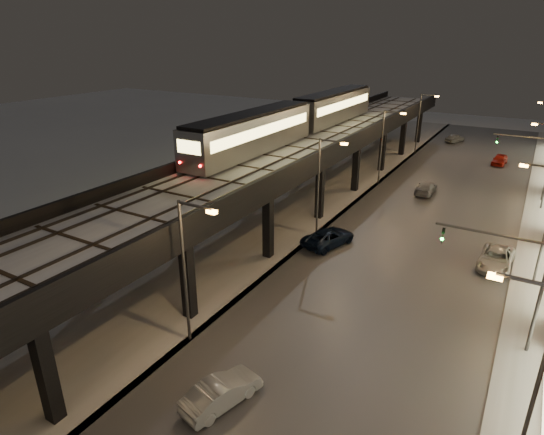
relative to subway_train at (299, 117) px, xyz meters
The scene contains 22 objects.
road_surface 19.55m from the subway_train, 24.77° to the right, with size 17.00×120.00×0.06m, color #46474D.
sidewalk_right 28.31m from the subway_train, 15.85° to the right, with size 4.00×120.00×0.14m, color #9FA1A8.
under_viaduct_pavement 11.50m from the subway_train, 71.29° to the right, with size 11.00×120.00×0.06m, color #9FA1A8.
elevated_viaduct 11.21m from the subway_train, 76.65° to the right, with size 9.00×100.00×6.30m.
viaduct_trackbed 10.91m from the subway_train, 76.54° to the right, with size 8.40×100.00×0.32m.
viaduct_parapet_streetside 12.55m from the subway_train, 56.58° to the right, with size 0.30×100.00×1.10m, color black.
viaduct_parapet_far 10.67m from the subway_train, 100.10° to the right, with size 0.30×100.00×1.10m, color black.
streetlight_left_1 30.64m from the subway_train, 74.64° to the right, with size 2.57×0.28×9.00m.
streetlight_right_1 38.86m from the subway_train, 49.35° to the right, with size 2.56×0.28×9.00m.
streetlight_left_2 14.33m from the subway_train, 54.65° to the right, with size 2.57×0.28×9.00m.
streetlight_right_2 27.87m from the subway_train, 24.28° to the right, with size 2.56×0.28×9.00m.
streetlight_left_3 10.94m from the subway_train, 39.34° to the left, with size 2.57×0.28×9.00m.
streetlight_left_4 26.11m from the subway_train, 71.84° to the left, with size 2.57×0.28×9.00m.
traffic_light_rig_a 32.00m from the subway_train, 39.95° to the right, with size 6.10×0.34×7.00m.
traffic_light_rig_b 26.47m from the subway_train, 21.56° to the left, with size 6.10×0.34×7.00m.
subway_train is the anchor object (origin of this frame).
car_near_white 35.80m from the subway_train, 68.92° to the right, with size 1.51×4.32×1.42m, color gray.
car_mid_silver 17.89m from the subway_train, 53.17° to the right, with size 2.42×5.24×1.46m, color black.
car_mid_dark 16.79m from the subway_train, 21.89° to the left, with size 1.91×4.69×1.36m, color slate.
car_far_white 38.27m from the subway_train, 71.67° to the left, with size 1.70×4.24×1.44m, color gray.
car_onc_dark 26.00m from the subway_train, 23.59° to the right, with size 2.36×5.11×1.42m, color #A4A4A4.
car_onc_red 31.92m from the subway_train, 50.13° to the left, with size 1.70×4.21×1.44m, color maroon.
Camera 1 is at (15.11, -4.15, 17.22)m, focal length 30.00 mm.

